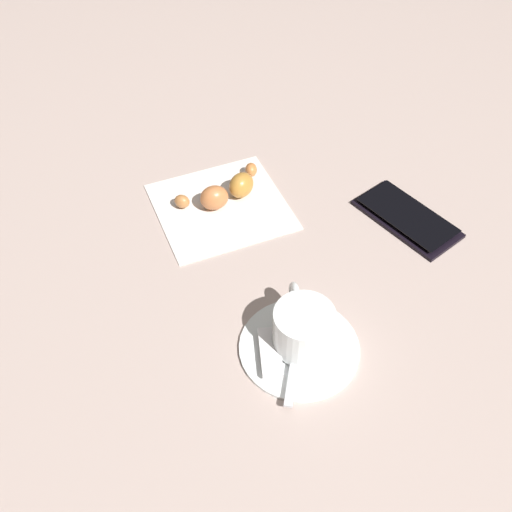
{
  "coord_description": "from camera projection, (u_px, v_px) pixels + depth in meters",
  "views": [
    {
      "loc": [
        0.48,
        -0.08,
        0.56
      ],
      "look_at": [
        0.0,
        0.01,
        0.03
      ],
      "focal_mm": 42.99,
      "sensor_mm": 36.0,
      "label": 1
    }
  ],
  "objects": [
    {
      "name": "saucer",
      "position": [
        299.0,
        347.0,
        0.66
      ],
      "size": [
        0.13,
        0.13,
        0.01
      ],
      "primitive_type": "cylinder",
      "color": "white",
      "rests_on": "ground"
    },
    {
      "name": "ground_plane",
      "position": [
        251.0,
        269.0,
        0.74
      ],
      "size": [
        1.8,
        1.8,
        0.0
      ],
      "primitive_type": "plane",
      "color": "#B29C93"
    },
    {
      "name": "napkin",
      "position": [
        221.0,
        206.0,
        0.81
      ],
      "size": [
        0.19,
        0.2,
        0.0
      ],
      "primitive_type": "cube",
      "rotation": [
        0.0,
        0.0,
        0.23
      ],
      "color": "silver",
      "rests_on": "ground"
    },
    {
      "name": "sugar_packet",
      "position": [
        269.0,
        352.0,
        0.65
      ],
      "size": [
        0.06,
        0.03,
        0.01
      ],
      "primitive_type": "cube",
      "rotation": [
        0.0,
        0.0,
        6.2
      ],
      "color": "white",
      "rests_on": "saucer"
    },
    {
      "name": "cell_phone",
      "position": [
        407.0,
        217.0,
        0.79
      ],
      "size": [
        0.15,
        0.13,
        0.01
      ],
      "color": "black",
      "rests_on": "ground"
    },
    {
      "name": "espresso_cup",
      "position": [
        303.0,
        327.0,
        0.64
      ],
      "size": [
        0.09,
        0.07,
        0.05
      ],
      "color": "white",
      "rests_on": "saucer"
    },
    {
      "name": "croissant",
      "position": [
        226.0,
        190.0,
        0.81
      ],
      "size": [
        0.09,
        0.12,
        0.03
      ],
      "color": "#B2713D",
      "rests_on": "napkin"
    },
    {
      "name": "teaspoon",
      "position": [
        298.0,
        339.0,
        0.66
      ],
      "size": [
        0.12,
        0.05,
        0.01
      ],
      "color": "silver",
      "rests_on": "saucer"
    }
  ]
}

